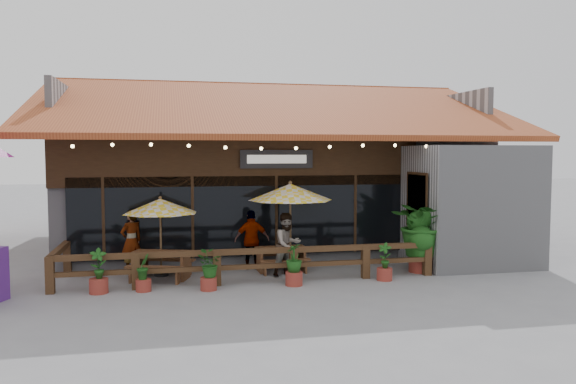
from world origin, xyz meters
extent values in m
plane|color=gray|center=(0.00, 0.00, 0.00)|extent=(100.00, 100.00, 0.00)
cube|color=#A0A0A4|center=(0.00, 7.00, 2.00)|extent=(14.00, 10.00, 4.00)
cube|color=#332010|center=(-1.50, 1.92, 3.20)|extent=(11.00, 0.16, 1.60)
cube|color=black|center=(-1.50, 1.90, 1.50)|extent=(10.00, 0.12, 2.40)
cube|color=#EAC569|center=(-1.50, 2.10, 1.50)|extent=(9.80, 0.05, 2.20)
cube|color=#A0A0A4|center=(5.25, 0.65, 1.80)|extent=(3.50, 2.70, 3.60)
cube|color=red|center=(3.44, 0.50, 2.00)|extent=(0.06, 1.20, 1.50)
cube|color=#332010|center=(3.43, 0.50, 2.00)|extent=(0.04, 1.34, 1.64)
cube|color=#A54D25|center=(0.00, 3.50, 4.90)|extent=(15.50, 7.05, 2.37)
cube|color=#A54D25|center=(0.00, 10.50, 4.90)|extent=(15.50, 7.05, 2.37)
cube|color=#A54D25|center=(0.00, 7.00, 6.02)|extent=(15.50, 0.30, 0.12)
cube|color=#A0A0A4|center=(-7.00, 7.00, 4.70)|extent=(0.20, 9.00, 1.80)
cube|color=#A0A0A4|center=(7.00, 7.00, 4.70)|extent=(0.20, 9.00, 1.80)
cube|color=black|center=(-0.50, 1.80, 3.20)|extent=(2.20, 0.10, 0.55)
cube|color=silver|center=(-0.50, 1.74, 3.20)|extent=(1.80, 0.02, 0.25)
cube|color=#332010|center=(-5.50, 1.86, 1.50)|extent=(0.08, 0.08, 2.40)
cube|color=#332010|center=(-3.00, 1.86, 1.50)|extent=(0.08, 0.08, 2.40)
cube|color=#332010|center=(-0.50, 1.86, 1.50)|extent=(0.08, 0.08, 2.40)
cube|color=#332010|center=(2.00, 1.86, 1.50)|extent=(0.08, 0.08, 2.40)
sphere|color=#FFDD8C|center=(-6.00, 0.08, 3.55)|extent=(0.09, 0.09, 0.09)
sphere|color=#FFDD8C|center=(-5.05, 0.08, 3.59)|extent=(0.09, 0.09, 0.09)
sphere|color=#FFDD8C|center=(-4.10, 0.08, 3.60)|extent=(0.09, 0.09, 0.09)
sphere|color=#FFDD8C|center=(-3.15, 0.08, 3.57)|extent=(0.09, 0.09, 0.09)
sphere|color=#FFDD8C|center=(-2.20, 0.08, 3.53)|extent=(0.09, 0.09, 0.09)
sphere|color=#FFDD8C|center=(-1.25, 0.08, 3.50)|extent=(0.09, 0.09, 0.09)
sphere|color=#FFDD8C|center=(-0.30, 0.08, 3.51)|extent=(0.09, 0.09, 0.09)
sphere|color=#FFDD8C|center=(0.65, 0.08, 3.55)|extent=(0.09, 0.09, 0.09)
sphere|color=#FFDD8C|center=(1.60, 0.08, 3.59)|extent=(0.09, 0.09, 0.09)
sphere|color=#FFDD8C|center=(2.55, 0.08, 3.60)|extent=(0.09, 0.09, 0.09)
sphere|color=#FFDD8C|center=(3.50, 0.08, 3.57)|extent=(0.09, 0.09, 0.09)
cube|color=#4D331B|center=(-6.50, -0.50, 0.45)|extent=(0.20, 0.20, 0.90)
cube|color=#4D331B|center=(-4.50, -0.50, 0.45)|extent=(0.20, 0.20, 0.90)
cube|color=#4D331B|center=(-2.50, -0.50, 0.45)|extent=(0.20, 0.20, 0.90)
cube|color=#4D331B|center=(-0.50, -0.50, 0.45)|extent=(0.20, 0.20, 0.90)
cube|color=#4D331B|center=(1.50, -0.50, 0.45)|extent=(0.20, 0.20, 0.90)
cube|color=#4D331B|center=(3.30, -0.50, 0.45)|extent=(0.20, 0.20, 0.90)
cube|color=#4D331B|center=(-1.60, -0.50, 0.85)|extent=(9.80, 0.16, 0.14)
cube|color=#4D331B|center=(-1.60, -0.50, 0.45)|extent=(9.80, 0.12, 0.12)
cube|color=#4D331B|center=(-6.50, 0.75, 0.85)|extent=(0.16, 2.50, 0.14)
cube|color=#4D331B|center=(-6.50, 1.90, 0.45)|extent=(0.20, 0.20, 0.90)
cylinder|color=brown|center=(-3.91, 0.96, 1.04)|extent=(0.05, 0.05, 2.07)
cone|color=yellow|center=(-3.91, 0.96, 1.94)|extent=(2.57, 2.57, 0.41)
sphere|color=brown|center=(-3.91, 0.96, 2.16)|extent=(0.09, 0.09, 0.09)
cylinder|color=black|center=(-3.91, 0.96, 0.03)|extent=(0.40, 0.40, 0.05)
cylinder|color=brown|center=(-0.27, 0.94, 1.21)|extent=(0.06, 0.06, 2.43)
cone|color=yellow|center=(-0.27, 0.94, 2.27)|extent=(2.64, 2.64, 0.47)
sphere|color=brown|center=(-0.27, 0.94, 2.53)|extent=(0.11, 0.11, 0.11)
cylinder|color=black|center=(-0.27, 0.94, 0.03)|extent=(0.46, 0.46, 0.06)
cube|color=brown|center=(-3.90, 0.56, 0.71)|extent=(1.69, 1.18, 0.06)
cube|color=brown|center=(-4.54, 0.78, 0.36)|extent=(0.29, 0.66, 0.71)
cube|color=brown|center=(-3.27, 0.35, 0.36)|extent=(0.29, 0.66, 0.71)
cube|color=brown|center=(-4.07, 0.06, 0.42)|extent=(1.54, 0.75, 0.05)
cube|color=brown|center=(-3.73, 1.06, 0.42)|extent=(1.54, 0.75, 0.05)
cube|color=brown|center=(-0.55, 0.91, 0.66)|extent=(1.45, 0.73, 0.05)
cube|color=brown|center=(-1.17, 0.88, 0.33)|extent=(0.10, 0.63, 0.66)
cube|color=brown|center=(0.08, 0.93, 0.33)|extent=(0.10, 0.63, 0.66)
cube|color=brown|center=(-0.53, 0.42, 0.39)|extent=(1.44, 0.31, 0.04)
cube|color=brown|center=(-0.57, 1.40, 0.39)|extent=(1.44, 0.31, 0.04)
cylinder|color=maroon|center=(3.29, -0.06, 0.23)|extent=(0.63, 0.63, 0.46)
imported|color=#1A5618|center=(3.29, -0.06, 1.41)|extent=(2.25, 2.25, 1.89)
sphere|color=#1A5618|center=(3.45, -0.17, 1.05)|extent=(0.63, 0.63, 0.63)
sphere|color=#1A5618|center=(3.17, 0.08, 1.26)|extent=(0.55, 0.55, 0.55)
imported|color=#332010|center=(-4.73, 1.53, 0.90)|extent=(0.78, 0.73, 1.80)
imported|color=#332010|center=(-0.50, 0.23, 0.87)|extent=(1.04, 0.95, 1.74)
imported|color=#332010|center=(-1.33, 1.32, 0.86)|extent=(1.03, 0.45, 1.73)
cylinder|color=maroon|center=(-5.36, -0.70, 0.18)|extent=(0.45, 0.45, 0.36)
imported|color=#1A5618|center=(-5.36, -0.70, 0.73)|extent=(0.41, 0.30, 0.74)
cylinder|color=maroon|center=(-4.31, -0.73, 0.15)|extent=(0.38, 0.38, 0.30)
imported|color=#1A5618|center=(-4.31, -0.73, 0.61)|extent=(0.40, 0.43, 0.62)
cylinder|color=maroon|center=(-2.75, -0.96, 0.16)|extent=(0.40, 0.40, 0.32)
imported|color=#1A5618|center=(-2.75, -0.96, 0.66)|extent=(0.74, 0.70, 0.67)
cylinder|color=maroon|center=(-0.57, -0.91, 0.18)|extent=(0.44, 0.44, 0.35)
imported|color=#1A5618|center=(-0.57, -0.91, 0.71)|extent=(0.57, 0.57, 0.73)
cylinder|color=maroon|center=(1.91, -0.85, 0.16)|extent=(0.41, 0.41, 0.33)
imported|color=#1A5618|center=(1.91, -0.85, 0.67)|extent=(0.43, 0.41, 0.68)
camera|label=1|loc=(-3.69, -14.70, 3.39)|focal=35.00mm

